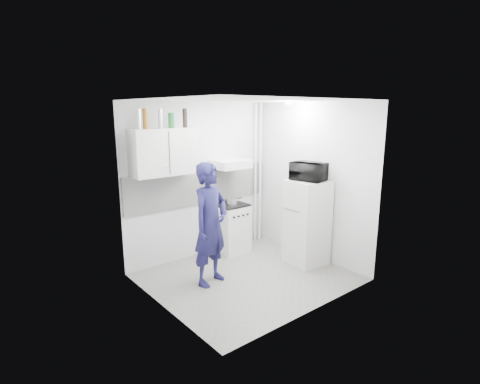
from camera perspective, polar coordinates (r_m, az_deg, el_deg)
floor at (r=5.79m, az=1.16°, el=-12.81°), size 2.80×2.80×0.00m
ceiling at (r=5.24m, az=1.29°, el=13.85°), size 2.80×2.80×0.00m
wall_back at (r=6.35m, az=-6.11°, el=1.75°), size 2.80×0.00×2.80m
wall_left at (r=4.61m, az=-12.16°, el=-2.54°), size 0.00×2.60×2.60m
wall_right at (r=6.35m, az=10.89°, el=1.59°), size 0.00×2.60×2.60m
person at (r=5.33m, az=-4.52°, el=-4.91°), size 0.74×0.59×1.77m
stove at (r=6.64m, az=-1.35°, el=-5.58°), size 0.52×0.52×0.84m
fridge at (r=6.16m, az=10.13°, el=-4.57°), size 0.61×0.61×1.38m
stove_top at (r=6.52m, az=-1.37°, el=-1.95°), size 0.50×0.50×0.03m
saucepan at (r=6.46m, az=-1.22°, el=-1.44°), size 0.20×0.20×0.11m
microwave at (r=5.97m, az=10.43°, el=3.10°), size 0.58×0.44×0.29m
bottle_a at (r=5.56m, az=-15.18°, el=10.65°), size 0.06×0.06×0.28m
bottle_b at (r=5.60m, az=-14.23°, el=10.78°), size 0.07×0.07×0.29m
bottle_d at (r=5.70m, az=-12.06°, el=10.88°), size 0.06×0.06×0.28m
canister_a at (r=5.79m, az=-10.45°, el=10.68°), size 0.09×0.09×0.23m
bottle_e at (r=5.91m, az=-8.39°, el=11.09°), size 0.07×0.07×0.29m
upper_cabinet at (r=5.75m, az=-11.57°, el=5.99°), size 1.00×0.35×0.70m
range_hood at (r=6.36m, az=-1.53°, el=4.30°), size 0.60×0.50×0.14m
backsplash at (r=6.36m, az=-6.02°, el=0.84°), size 2.74×0.03×0.60m
pipe_a at (r=7.08m, az=3.09°, el=2.89°), size 0.05×0.05×2.60m
pipe_b at (r=7.00m, az=2.37°, el=2.79°), size 0.04×0.04×2.60m
ceiling_spot_fixture at (r=6.08m, az=7.41°, el=13.27°), size 0.10×0.10×0.02m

